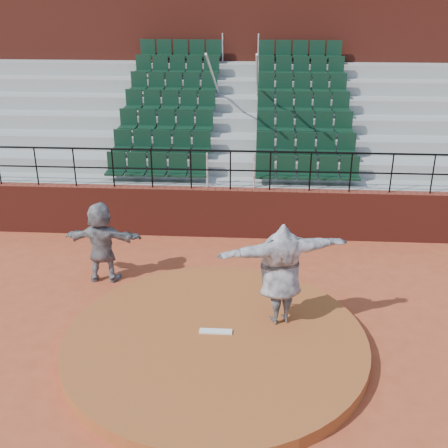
{
  "coord_description": "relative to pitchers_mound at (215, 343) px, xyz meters",
  "views": [
    {
      "loc": [
        0.71,
        -8.48,
        6.14
      ],
      "look_at": [
        0.0,
        2.5,
        1.4
      ],
      "focal_mm": 45.0,
      "sensor_mm": 36.0,
      "label": 1
    }
  ],
  "objects": [
    {
      "name": "wall_railing",
      "position": [
        0.0,
        5.0,
        1.9
      ],
      "size": [
        24.04,
        0.05,
        1.03
      ],
      "color": "black",
      "rests_on": "boundary_wall"
    },
    {
      "name": "boundary_wall",
      "position": [
        0.0,
        5.0,
        0.53
      ],
      "size": [
        24.0,
        0.3,
        1.3
      ],
      "primitive_type": "cube",
      "color": "maroon",
      "rests_on": "ground"
    },
    {
      "name": "seating_deck",
      "position": [
        0.0,
        8.65,
        1.31
      ],
      "size": [
        24.0,
        5.97,
        4.63
      ],
      "color": "#989893",
      "rests_on": "ground"
    },
    {
      "name": "press_box_facade",
      "position": [
        0.0,
        12.6,
        3.43
      ],
      "size": [
        24.0,
        3.0,
        7.1
      ],
      "primitive_type": "cube",
      "color": "maroon",
      "rests_on": "ground"
    },
    {
      "name": "pitchers_mound",
      "position": [
        0.0,
        0.0,
        0.0
      ],
      "size": [
        5.5,
        5.5,
        0.25
      ],
      "primitive_type": "cylinder",
      "color": "#A15024",
      "rests_on": "ground"
    },
    {
      "name": "pitcher",
      "position": [
        1.16,
        0.64,
        1.12
      ],
      "size": [
        2.53,
        1.4,
        1.99
      ],
      "primitive_type": "imported",
      "rotation": [
        0.0,
        0.0,
        3.46
      ],
      "color": "black",
      "rests_on": "pitchers_mound"
    },
    {
      "name": "pitching_rubber",
      "position": [
        0.0,
        0.15,
        0.14
      ],
      "size": [
        0.6,
        0.15,
        0.03
      ],
      "primitive_type": "cube",
      "color": "white",
      "rests_on": "pitchers_mound"
    },
    {
      "name": "ground",
      "position": [
        0.0,
        0.0,
        -0.12
      ],
      "size": [
        90.0,
        90.0,
        0.0
      ],
      "primitive_type": "plane",
      "color": "#B04827",
      "rests_on": "ground"
    },
    {
      "name": "fielder",
      "position": [
        -2.68,
        2.44,
        0.8
      ],
      "size": [
        1.71,
        0.56,
        1.84
      ],
      "primitive_type": "imported",
      "rotation": [
        0.0,
        0.0,
        3.13
      ],
      "color": "black",
      "rests_on": "ground"
    }
  ]
}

